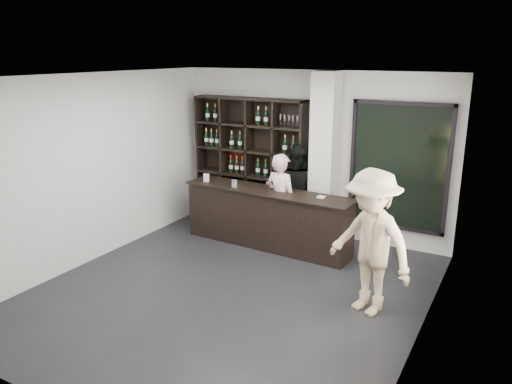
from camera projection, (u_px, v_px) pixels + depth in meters
The scene contains 12 objects.
floor at pixel (230, 292), 6.89m from camera, with size 5.00×5.50×0.01m, color black.
wine_shelf at pixel (250, 163), 9.26m from camera, with size 2.20×0.35×2.40m, color black, non-canonical shape.
structural_column at pixel (324, 159), 8.41m from camera, with size 0.40×0.40×2.90m, color silver.
glass_panel at pixel (399, 167), 8.05m from camera, with size 1.60×0.08×2.10m.
tasting_counter at pixel (267, 218), 8.39m from camera, with size 2.99×0.63×0.98m.
taster_pink at pixel (281, 201), 8.30m from camera, with size 0.58×0.38×1.60m, color beige.
taster_black at pixel (297, 191), 8.73m from camera, with size 0.82×0.64×1.68m, color black.
customer at pixel (371, 243), 6.13m from camera, with size 1.20×0.69×1.86m, color tan.
wine_glass at pixel (268, 186), 8.16m from camera, with size 0.08×0.08×0.20m, color white, non-canonical shape.
spit_cup at pixel (234, 184), 8.43m from camera, with size 0.09×0.09×0.12m, color silver.
napkin_stack at pixel (321, 197), 7.84m from camera, with size 0.11×0.11×0.02m, color white.
card_stand at pixel (206, 178), 8.78m from camera, with size 0.09×0.05×0.14m, color white.
Camera 1 is at (3.35, -5.30, 3.20)m, focal length 35.00 mm.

